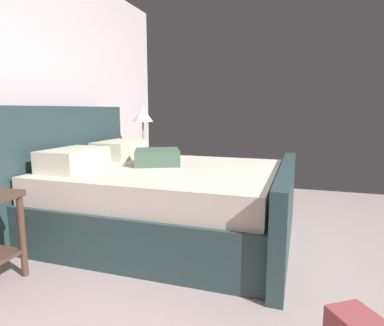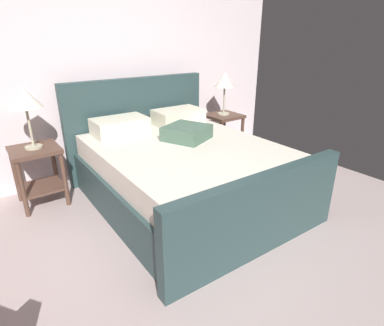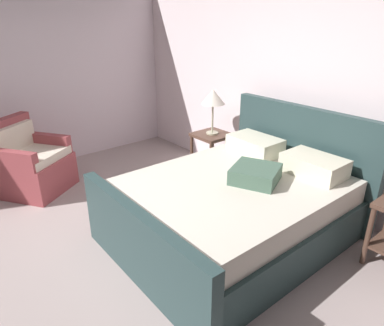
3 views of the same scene
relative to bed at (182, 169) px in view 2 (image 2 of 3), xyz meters
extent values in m
cube|color=#AF9C99|center=(-0.43, -1.48, -0.36)|extent=(5.24, 5.27, 0.02)
cube|color=silver|center=(-0.43, 1.22, 0.94)|extent=(5.36, 0.12, 2.58)
cube|color=#2B4142|center=(0.00, -0.06, -0.15)|extent=(1.66, 1.96, 0.40)
cube|color=#2B4142|center=(0.01, 0.96, 0.23)|extent=(1.76, 0.12, 1.16)
cube|color=#2B4142|center=(-0.02, -1.08, 0.00)|extent=(1.76, 0.12, 0.68)
cube|color=silver|center=(0.00, -0.06, 0.16)|extent=(1.58, 1.90, 0.22)
cube|color=beige|center=(-0.36, 0.64, 0.36)|extent=(0.56, 0.37, 0.18)
cube|color=beige|center=(0.38, 0.63, 0.36)|extent=(0.56, 0.37, 0.18)
cube|color=#476553|center=(0.12, 0.08, 0.34)|extent=(0.53, 0.53, 0.14)
cube|color=brown|center=(1.20, 0.75, 0.23)|extent=(0.44, 0.44, 0.04)
cube|color=brown|center=(1.20, 0.75, -0.17)|extent=(0.40, 0.40, 0.02)
cylinder|color=brown|center=(1.01, 0.56, -0.07)|extent=(0.04, 0.04, 0.56)
cylinder|color=brown|center=(1.39, 0.56, -0.07)|extent=(0.04, 0.04, 0.56)
cylinder|color=brown|center=(1.01, 0.94, -0.07)|extent=(0.04, 0.04, 0.56)
cylinder|color=brown|center=(1.39, 0.94, -0.07)|extent=(0.04, 0.04, 0.56)
cylinder|color=#B7B293|center=(1.20, 0.75, 0.26)|extent=(0.16, 0.16, 0.02)
cylinder|color=#B7B293|center=(1.20, 0.75, 0.45)|extent=(0.02, 0.02, 0.35)
cone|color=white|center=(1.20, 0.75, 0.72)|extent=(0.26, 0.26, 0.19)
cube|color=brown|center=(-1.20, 0.78, 0.23)|extent=(0.44, 0.44, 0.04)
cube|color=brown|center=(-1.20, 0.78, -0.17)|extent=(0.40, 0.40, 0.02)
cylinder|color=brown|center=(-1.39, 0.59, -0.07)|extent=(0.04, 0.04, 0.56)
cylinder|color=brown|center=(-1.01, 0.59, -0.07)|extent=(0.04, 0.04, 0.56)
cylinder|color=brown|center=(-1.39, 0.97, -0.07)|extent=(0.04, 0.04, 0.56)
cylinder|color=brown|center=(-1.01, 0.97, -0.07)|extent=(0.04, 0.04, 0.56)
cylinder|color=#B7B293|center=(-1.20, 0.78, 0.26)|extent=(0.16, 0.16, 0.02)
cylinder|color=#B7B293|center=(-1.20, 0.78, 0.46)|extent=(0.02, 0.02, 0.37)
cone|color=white|center=(-1.20, 0.78, 0.74)|extent=(0.30, 0.30, 0.18)
camera|label=1|loc=(-2.69, -1.14, 0.78)|focal=31.09mm
camera|label=2|loc=(-1.65, -2.45, 1.27)|focal=29.55mm
camera|label=3|loc=(1.94, -2.19, 1.66)|focal=32.33mm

